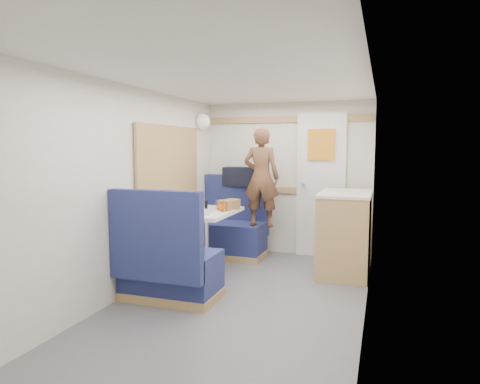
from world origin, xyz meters
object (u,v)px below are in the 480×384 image
(dome_light, at_px, (202,122))
(cheese_block, at_px, (193,211))
(tumbler_left, at_px, (191,207))
(bread_loaf, at_px, (229,205))
(orange_fruit, at_px, (220,207))
(tumbler_right, at_px, (219,204))
(salt_grinder, at_px, (200,204))
(tray, at_px, (206,212))
(pepper_grinder, at_px, (206,205))
(bench_near, at_px, (168,269))
(beer_glass, at_px, (223,206))
(dinette_table, at_px, (205,224))
(bench_far, at_px, (231,233))
(galley_counter, at_px, (345,232))
(duffel_bag, at_px, (244,177))
(wine_glass, at_px, (192,201))
(tumbler_mid, at_px, (200,201))
(person, at_px, (261,177))

(dome_light, bearing_deg, cheese_block, -71.36)
(tumbler_left, bearing_deg, bread_loaf, 47.05)
(orange_fruit, distance_m, tumbler_right, 0.29)
(salt_grinder, bearing_deg, tumbler_right, 27.13)
(tray, xyz_separation_m, cheese_block, (-0.08, -0.16, 0.03))
(pepper_grinder, bearing_deg, bench_near, -87.47)
(tumbler_left, distance_m, beer_glass, 0.35)
(cheese_block, relative_size, salt_grinder, 1.03)
(dinette_table, distance_m, bench_far, 0.90)
(tray, distance_m, tumbler_left, 0.17)
(galley_counter, height_order, bread_loaf, galley_counter)
(duffel_bag, distance_m, wine_glass, 1.31)
(tray, bearing_deg, galley_counter, 25.77)
(duffel_bag, height_order, wine_glass, duffel_bag)
(beer_glass, distance_m, salt_grinder, 0.35)
(orange_fruit, relative_size, tumbler_left, 0.58)
(tumbler_left, height_order, bread_loaf, tumbler_left)
(galley_counter, bearing_deg, dinette_table, -159.46)
(bench_near, height_order, duffel_bag, duffel_bag)
(tray, distance_m, tumbler_mid, 0.51)
(bench_near, relative_size, tray, 3.37)
(cheese_block, xyz_separation_m, bread_loaf, (0.23, 0.45, 0.02))
(orange_fruit, distance_m, pepper_grinder, 0.29)
(bench_near, xyz_separation_m, wine_glass, (-0.08, 0.70, 0.54))
(bench_far, distance_m, dome_light, 1.50)
(cheese_block, relative_size, wine_glass, 0.58)
(bench_near, bearing_deg, salt_grinder, 96.82)
(bench_near, distance_m, beer_glass, 1.02)
(tumbler_mid, height_order, salt_grinder, tumbler_mid)
(tumbler_left, bearing_deg, dome_light, 106.60)
(person, distance_m, cheese_block, 1.12)
(cheese_block, bearing_deg, salt_grinder, 105.04)
(bench_near, xyz_separation_m, cheese_block, (-0.01, 0.58, 0.45))
(bench_far, bearing_deg, dome_light, -177.88)
(person, distance_m, tumbler_right, 0.66)
(bench_far, height_order, salt_grinder, bench_far)
(dome_light, xyz_separation_m, tumbler_right, (0.46, -0.62, -0.98))
(bench_near, distance_m, cheese_block, 0.74)
(tumbler_left, bearing_deg, beer_glass, 32.38)
(cheese_block, height_order, tumbler_left, tumbler_left)
(bench_far, height_order, bench_near, same)
(bench_near, height_order, tumbler_mid, bench_near)
(galley_counter, relative_size, tumbler_right, 8.62)
(dome_light, height_order, duffel_bag, dome_light)
(orange_fruit, bearing_deg, tumbler_mid, 138.58)
(tray, height_order, orange_fruit, orange_fruit)
(dome_light, relative_size, wine_glass, 1.19)
(bench_near, bearing_deg, tumbler_right, 86.09)
(wine_glass, distance_m, tumbler_mid, 0.49)
(bench_near, xyz_separation_m, person, (0.45, 1.56, 0.75))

